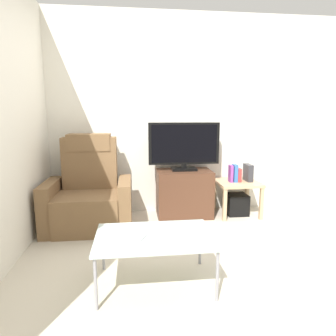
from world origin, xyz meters
TOP-DOWN VIEW (x-y plane):
  - ground_plane at (0.00, 0.00)m, footprint 6.40×6.40m
  - wall_back at (0.00, 1.13)m, footprint 6.40×0.06m
  - wall_side at (-1.88, 0.00)m, footprint 0.06×4.48m
  - tv_stand at (-0.13, 0.84)m, footprint 0.70×0.46m
  - television at (-0.13, 0.86)m, footprint 0.91×0.20m
  - recliner_armchair at (-1.30, 0.61)m, footprint 0.98×0.78m
  - side_table at (0.57, 0.81)m, footprint 0.54×0.54m
  - subwoofer_box at (0.57, 0.81)m, footprint 0.27×0.27m
  - book_leftmost at (0.47, 0.79)m, footprint 0.04×0.11m
  - book_middle at (0.53, 0.79)m, footprint 0.05×0.11m
  - book_rightmost at (0.58, 0.79)m, footprint 0.05×0.11m
  - game_console at (0.72, 0.82)m, footprint 0.07×0.20m
  - coffee_table at (-0.63, -0.72)m, footprint 0.90×0.60m
  - cell_phone at (-0.75, -0.75)m, footprint 0.12×0.17m

SIDE VIEW (x-z plane):
  - ground_plane at x=0.00m, z-range 0.00..0.00m
  - subwoofer_box at x=0.57m, z-range 0.00..0.27m
  - tv_stand at x=-0.13m, z-range 0.00..0.60m
  - recliner_armchair at x=-1.30m, z-range -0.17..0.91m
  - side_table at x=0.57m, z-range 0.15..0.60m
  - coffee_table at x=-0.63m, z-range 0.18..0.58m
  - cell_phone at x=-0.75m, z-range 0.40..0.41m
  - book_rightmost at x=0.58m, z-range 0.45..0.62m
  - book_leftmost at x=0.47m, z-range 0.45..0.67m
  - game_console at x=0.72m, z-range 0.45..0.67m
  - book_middle at x=0.53m, z-range 0.45..0.67m
  - television at x=-0.13m, z-range 0.62..1.23m
  - wall_back at x=0.00m, z-range 0.00..2.60m
  - wall_side at x=-1.88m, z-range 0.00..2.60m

